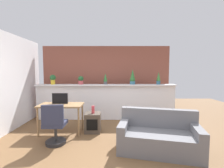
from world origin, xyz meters
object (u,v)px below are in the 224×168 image
at_px(tv_monitor, 60,98).
at_px(vase_on_shelf, 93,110).
at_px(desk, 61,107).
at_px(couch, 158,137).
at_px(side_cube_shelf, 93,122).
at_px(potted_plant_4, 159,79).
at_px(potted_plant_3, 133,78).
at_px(office_chair, 55,127).
at_px(potted_plant_1, 81,80).
at_px(potted_plant_2, 105,79).
at_px(potted_plant_0, 53,79).

relative_size(tv_monitor, vase_on_shelf, 2.10).
relative_size(desk, couch, 0.65).
bearing_deg(side_cube_shelf, potted_plant_4, 27.36).
height_order(potted_plant_3, couch, potted_plant_3).
xyz_separation_m(office_chair, couch, (2.17, -0.24, -0.11)).
distance_m(potted_plant_1, potted_plant_3, 1.69).
height_order(potted_plant_1, potted_plant_4, potted_plant_4).
height_order(potted_plant_2, couch, potted_plant_2).
relative_size(desk, tv_monitor, 2.71).
relative_size(potted_plant_2, potted_plant_4, 0.89).
bearing_deg(side_cube_shelf, vase_on_shelf, -48.44).
bearing_deg(potted_plant_2, tv_monitor, -137.28).
xyz_separation_m(potted_plant_0, potted_plant_3, (2.59, 0.05, 0.04)).
distance_m(potted_plant_0, vase_on_shelf, 1.92).
xyz_separation_m(potted_plant_0, office_chair, (0.68, -1.79, -0.96)).
distance_m(potted_plant_1, vase_on_shelf, 1.40).
distance_m(potted_plant_3, couch, 2.37).
bearing_deg(desk, potted_plant_2, 46.06).
xyz_separation_m(potted_plant_1, office_chair, (-0.22, -1.83, -0.92)).
height_order(potted_plant_1, potted_plant_2, potted_plant_2).
height_order(side_cube_shelf, vase_on_shelf, vase_on_shelf).
relative_size(potted_plant_4, couch, 0.24).
xyz_separation_m(potted_plant_0, side_cube_shelf, (1.41, -1.04, -1.10)).
relative_size(potted_plant_0, desk, 0.29).
bearing_deg(couch, side_cube_shelf, 145.32).
xyz_separation_m(office_chair, side_cube_shelf, (0.73, 0.75, -0.14)).
relative_size(potted_plant_2, desk, 0.33).
relative_size(desk, side_cube_shelf, 2.20).
height_order(potted_plant_3, tv_monitor, potted_plant_3).
relative_size(potted_plant_0, potted_plant_3, 0.63).
distance_m(office_chair, side_cube_shelf, 1.06).
bearing_deg(potted_plant_0, couch, -35.48).
height_order(potted_plant_1, vase_on_shelf, potted_plant_1).
distance_m(tv_monitor, couch, 2.59).
height_order(tv_monitor, vase_on_shelf, tv_monitor).
height_order(potted_plant_0, potted_plant_1, potted_plant_0).
bearing_deg(office_chair, potted_plant_4, 33.18).
height_order(potted_plant_1, tv_monitor, potted_plant_1).
bearing_deg(side_cube_shelf, couch, -34.68).
bearing_deg(potted_plant_3, side_cube_shelf, -137.34).
bearing_deg(potted_plant_2, potted_plant_4, -1.44).
distance_m(potted_plant_0, side_cube_shelf, 2.07).
distance_m(potted_plant_3, tv_monitor, 2.35).
xyz_separation_m(desk, couch, (2.25, -0.94, -0.38)).
bearing_deg(couch, tv_monitor, 156.12).
height_order(side_cube_shelf, couch, couch).
height_order(desk, office_chair, office_chair).
distance_m(potted_plant_2, tv_monitor, 1.64).
distance_m(potted_plant_3, side_cube_shelf, 1.96).
bearing_deg(couch, office_chair, 173.67).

